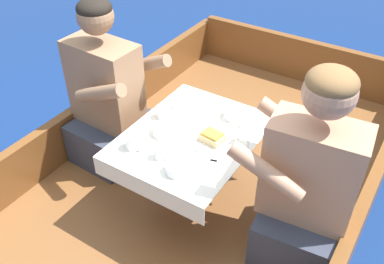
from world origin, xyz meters
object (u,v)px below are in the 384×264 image
at_px(sandwich, 212,137).
at_px(coffee_cup_port, 160,152).
at_px(coffee_cup_center, 133,142).
at_px(person_starboard, 307,187).
at_px(coffee_cup_starboard, 163,112).
at_px(person_port, 108,101).

distance_m(sandwich, coffee_cup_port, 0.27).
bearing_deg(coffee_cup_center, person_starboard, 15.77).
bearing_deg(coffee_cup_starboard, coffee_cup_port, -56.99).
bearing_deg(person_starboard, sandwich, -7.56).
distance_m(person_port, coffee_cup_starboard, 0.40).
relative_size(person_starboard, coffee_cup_port, 11.27).
bearing_deg(coffee_cup_center, coffee_cup_port, 4.96).
xyz_separation_m(coffee_cup_port, coffee_cup_center, (-0.15, -0.01, 0.00)).
relative_size(coffee_cup_starboard, coffee_cup_center, 0.98).
distance_m(sandwich, coffee_cup_center, 0.38).
xyz_separation_m(coffee_cup_starboard, coffee_cup_center, (0.03, -0.28, 0.00)).
relative_size(person_starboard, coffee_cup_starboard, 10.21).
distance_m(person_starboard, coffee_cup_port, 0.68).
relative_size(sandwich, coffee_cup_starboard, 1.25).
distance_m(coffee_cup_starboard, coffee_cup_center, 0.28).
xyz_separation_m(person_port, coffee_cup_starboard, (0.39, -0.00, 0.07)).
height_order(person_port, sandwich, person_port).
relative_size(person_port, sandwich, 8.11).
height_order(coffee_cup_port, coffee_cup_center, coffee_cup_center).
height_order(coffee_cup_port, coffee_cup_starboard, coffee_cup_starboard).
distance_m(person_starboard, sandwich, 0.50).
relative_size(person_port, coffee_cup_starboard, 10.17).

